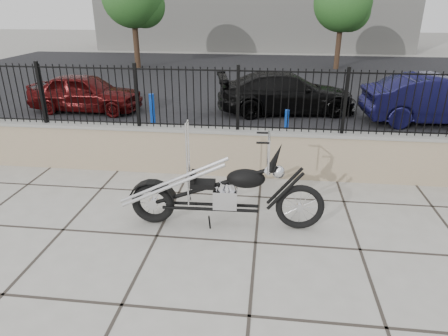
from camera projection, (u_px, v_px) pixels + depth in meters
ground_plane at (157, 236)px, 6.06m from camera, size 90.00×90.00×0.00m
parking_lot at (235, 82)px, 17.50m from camera, size 30.00×30.00×0.00m
retaining_wall at (189, 150)px, 8.16m from camera, size 14.00×0.36×0.96m
iron_fence at (187, 98)px, 7.74m from camera, size 14.00×0.08×1.20m
chopper_motorcycle at (222, 176)px, 6.02m from camera, size 2.89×0.61×1.72m
car_red at (86, 93)px, 12.72m from camera, size 3.59×1.54×1.21m
car_black at (286, 93)px, 12.54m from camera, size 4.59×2.53×1.26m
car_blue at (440, 100)px, 11.38m from camera, size 4.28×1.69×1.39m
bollard_a at (153, 115)px, 10.47m from camera, size 0.15×0.15×1.09m
bollard_b at (286, 127)px, 9.86m from camera, size 0.14×0.14×0.85m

